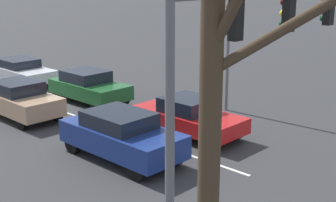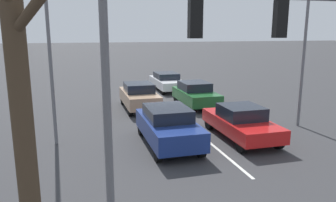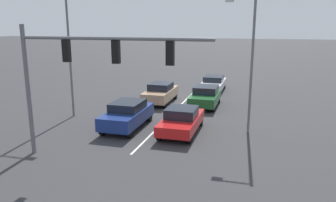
{
  "view_description": "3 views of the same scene",
  "coord_description": "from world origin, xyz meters",
  "px_view_note": "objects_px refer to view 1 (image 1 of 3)",
  "views": [
    {
      "loc": [
        11.15,
        18.2,
        5.92
      ],
      "look_at": [
        -1.0,
        6.6,
        1.33
      ],
      "focal_mm": 50.0,
      "sensor_mm": 36.0,
      "label": 1
    },
    {
      "loc": [
        5.2,
        19.56,
        4.62
      ],
      "look_at": [
        1.35,
        5.62,
        1.52
      ],
      "focal_mm": 35.0,
      "sensor_mm": 36.0,
      "label": 2
    },
    {
      "loc": [
        -5.62,
        24.49,
        6.05
      ],
      "look_at": [
        -0.7,
        6.94,
        1.75
      ],
      "focal_mm": 35.0,
      "sensor_mm": 36.0,
      "label": 3
    }
  ],
  "objects_px": {
    "car_red_leftlane_front": "(188,116)",
    "car_darkgreen_leftlane_second": "(89,86)",
    "car_navy_midlane_front": "(121,135)",
    "street_lamp_left_shoulder": "(227,13)",
    "traffic_signal_gantry": "(251,40)",
    "car_tan_midlane_second": "(19,99)",
    "bare_tree_near": "(212,100)",
    "car_silver_leftlane_third": "(20,70)"
  },
  "relations": [
    {
      "from": "car_red_leftlane_front",
      "to": "street_lamp_left_shoulder",
      "type": "bearing_deg",
      "value": -164.66
    },
    {
      "from": "car_navy_midlane_front",
      "to": "street_lamp_left_shoulder",
      "type": "xyz_separation_m",
      "value": [
        -6.81,
        -0.96,
        3.49
      ]
    },
    {
      "from": "car_red_leftlane_front",
      "to": "bare_tree_near",
      "type": "xyz_separation_m",
      "value": [
        7.67,
        7.13,
        3.46
      ]
    },
    {
      "from": "car_red_leftlane_front",
      "to": "car_navy_midlane_front",
      "type": "distance_m",
      "value": 3.31
    },
    {
      "from": "traffic_signal_gantry",
      "to": "street_lamp_left_shoulder",
      "type": "height_order",
      "value": "street_lamp_left_shoulder"
    },
    {
      "from": "car_darkgreen_leftlane_second",
      "to": "traffic_signal_gantry",
      "type": "relative_size",
      "value": 0.48
    },
    {
      "from": "car_silver_leftlane_third",
      "to": "street_lamp_left_shoulder",
      "type": "bearing_deg",
      "value": 106.58
    },
    {
      "from": "car_red_leftlane_front",
      "to": "street_lamp_left_shoulder",
      "type": "distance_m",
      "value": 5.1
    },
    {
      "from": "car_tan_midlane_second",
      "to": "traffic_signal_gantry",
      "type": "height_order",
      "value": "traffic_signal_gantry"
    },
    {
      "from": "car_silver_leftlane_third",
      "to": "street_lamp_left_shoulder",
      "type": "height_order",
      "value": "street_lamp_left_shoulder"
    },
    {
      "from": "car_tan_midlane_second",
      "to": "street_lamp_left_shoulder",
      "type": "bearing_deg",
      "value": 140.0
    },
    {
      "from": "car_tan_midlane_second",
      "to": "street_lamp_left_shoulder",
      "type": "relative_size",
      "value": 0.57
    },
    {
      "from": "car_navy_midlane_front",
      "to": "bare_tree_near",
      "type": "distance_m",
      "value": 9.01
    },
    {
      "from": "traffic_signal_gantry",
      "to": "bare_tree_near",
      "type": "bearing_deg",
      "value": 27.61
    },
    {
      "from": "car_navy_midlane_front",
      "to": "street_lamp_left_shoulder",
      "type": "height_order",
      "value": "street_lamp_left_shoulder"
    },
    {
      "from": "street_lamp_left_shoulder",
      "to": "bare_tree_near",
      "type": "distance_m",
      "value": 13.8
    },
    {
      "from": "bare_tree_near",
      "to": "car_red_leftlane_front",
      "type": "bearing_deg",
      "value": -137.06
    },
    {
      "from": "bare_tree_near",
      "to": "car_navy_midlane_front",
      "type": "bearing_deg",
      "value": -121.41
    },
    {
      "from": "car_red_leftlane_front",
      "to": "traffic_signal_gantry",
      "type": "height_order",
      "value": "traffic_signal_gantry"
    },
    {
      "from": "car_darkgreen_leftlane_second",
      "to": "car_tan_midlane_second",
      "type": "relative_size",
      "value": 0.97
    },
    {
      "from": "car_red_leftlane_front",
      "to": "car_silver_leftlane_third",
      "type": "relative_size",
      "value": 0.92
    },
    {
      "from": "car_tan_midlane_second",
      "to": "bare_tree_near",
      "type": "relative_size",
      "value": 0.56
    },
    {
      "from": "car_navy_midlane_front",
      "to": "car_silver_leftlane_third",
      "type": "bearing_deg",
      "value": -105.05
    },
    {
      "from": "car_darkgreen_leftlane_second",
      "to": "street_lamp_left_shoulder",
      "type": "distance_m",
      "value": 7.35
    },
    {
      "from": "car_red_leftlane_front",
      "to": "car_darkgreen_leftlane_second",
      "type": "distance_m",
      "value": 6.54
    },
    {
      "from": "car_silver_leftlane_third",
      "to": "traffic_signal_gantry",
      "type": "relative_size",
      "value": 0.55
    },
    {
      "from": "car_silver_leftlane_third",
      "to": "bare_tree_near",
      "type": "height_order",
      "value": "bare_tree_near"
    },
    {
      "from": "car_tan_midlane_second",
      "to": "car_silver_leftlane_third",
      "type": "relative_size",
      "value": 0.9
    },
    {
      "from": "car_darkgreen_leftlane_second",
      "to": "street_lamp_left_shoulder",
      "type": "xyz_separation_m",
      "value": [
        -3.21,
        5.57,
        3.55
      ]
    },
    {
      "from": "traffic_signal_gantry",
      "to": "street_lamp_left_shoulder",
      "type": "bearing_deg",
      "value": -139.5
    },
    {
      "from": "car_navy_midlane_front",
      "to": "car_tan_midlane_second",
      "type": "distance_m",
      "value": 6.65
    },
    {
      "from": "car_red_leftlane_front",
      "to": "traffic_signal_gantry",
      "type": "relative_size",
      "value": 0.51
    },
    {
      "from": "traffic_signal_gantry",
      "to": "bare_tree_near",
      "type": "xyz_separation_m",
      "value": [
        4.37,
        2.28,
        -0.19
      ]
    },
    {
      "from": "car_silver_leftlane_third",
      "to": "street_lamp_left_shoulder",
      "type": "xyz_separation_m",
      "value": [
        -3.44,
        11.57,
        3.61
      ]
    },
    {
      "from": "car_red_leftlane_front",
      "to": "street_lamp_left_shoulder",
      "type": "height_order",
      "value": "street_lamp_left_shoulder"
    },
    {
      "from": "car_silver_leftlane_third",
      "to": "bare_tree_near",
      "type": "relative_size",
      "value": 0.62
    },
    {
      "from": "street_lamp_left_shoulder",
      "to": "traffic_signal_gantry",
      "type": "bearing_deg",
      "value": 40.5
    },
    {
      "from": "car_darkgreen_leftlane_second",
      "to": "bare_tree_near",
      "type": "relative_size",
      "value": 0.54
    },
    {
      "from": "car_tan_midlane_second",
      "to": "car_silver_leftlane_third",
      "type": "bearing_deg",
      "value": -119.55
    },
    {
      "from": "car_darkgreen_leftlane_second",
      "to": "car_tan_midlane_second",
      "type": "height_order",
      "value": "car_tan_midlane_second"
    },
    {
      "from": "car_darkgreen_leftlane_second",
      "to": "car_silver_leftlane_third",
      "type": "relative_size",
      "value": 0.87
    },
    {
      "from": "car_tan_midlane_second",
      "to": "car_navy_midlane_front",
      "type": "bearing_deg",
      "value": 89.7
    }
  ]
}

